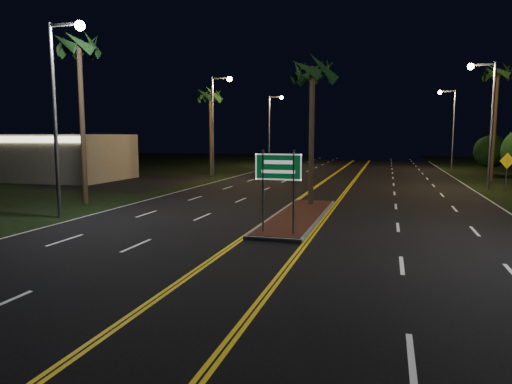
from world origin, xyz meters
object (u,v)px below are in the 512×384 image
(streetlight_right_far, at_px, (450,120))
(palm_left_near, at_px, (79,48))
(streetlight_left_near, at_px, (61,97))
(shrub_far, at_px, (491,151))
(commercial_building, at_px, (41,157))
(streetlight_left_mid, at_px, (217,115))
(car_far, at_px, (284,164))
(highway_sign, at_px, (278,175))
(warning_sign, at_px, (507,166))
(streetlight_right_mid, at_px, (487,111))
(palm_right_far, at_px, (498,74))
(streetlight_left_far, at_px, (272,122))
(palm_median, at_px, (312,71))
(palm_left_far, at_px, (210,96))
(car_near, at_px, (268,165))
(median_island, at_px, (298,216))

(streetlight_right_far, height_order, palm_left_near, palm_left_near)
(streetlight_left_near, xyz_separation_m, shrub_far, (24.41, 32.00, -3.32))
(commercial_building, distance_m, shrub_far, 42.90)
(streetlight_left_near, height_order, streetlight_right_far, same)
(streetlight_left_mid, height_order, car_far, streetlight_left_mid)
(highway_sign, height_order, warning_sign, highway_sign)
(streetlight_right_mid, height_order, palm_right_far, palm_right_far)
(highway_sign, bearing_deg, car_far, 102.31)
(palm_left_near, height_order, shrub_far, palm_left_near)
(streetlight_left_near, xyz_separation_m, streetlight_left_far, (0.00, 40.00, 0.00))
(palm_left_near, xyz_separation_m, warning_sign, (24.58, 13.74, -6.91))
(palm_median, xyz_separation_m, palm_right_far, (12.80, 19.50, 1.87))
(streetlight_left_mid, relative_size, streetlight_right_far, 1.00)
(commercial_building, bearing_deg, streetlight_left_mid, 14.61)
(streetlight_left_mid, distance_m, streetlight_right_mid, 21.32)
(highway_sign, xyz_separation_m, car_far, (-7.00, 32.10, -1.60))
(streetlight_left_near, distance_m, palm_median, 12.55)
(streetlight_left_far, bearing_deg, shrub_far, -18.14)
(streetlight_right_far, xyz_separation_m, palm_left_near, (-23.11, -34.00, 3.02))
(palm_median, distance_m, palm_left_near, 12.82)
(car_far, bearing_deg, palm_left_far, -129.87)
(streetlight_left_near, xyz_separation_m, palm_left_far, (-2.19, 24.00, 2.09))
(streetlight_left_near, relative_size, streetlight_right_mid, 1.00)
(commercial_building, height_order, streetlight_left_mid, streetlight_left_mid)
(palm_left_far, distance_m, palm_right_far, 25.72)
(highway_sign, xyz_separation_m, streetlight_right_mid, (10.61, 19.20, 3.25))
(commercial_building, xyz_separation_m, shrub_far, (39.80, 16.01, 0.33))
(palm_median, height_order, palm_left_far, palm_left_far)
(streetlight_left_mid, relative_size, palm_left_far, 1.02)
(warning_sign, bearing_deg, highway_sign, -143.81)
(streetlight_left_mid, bearing_deg, streetlight_right_mid, -5.38)
(commercial_building, distance_m, palm_right_far, 40.70)
(streetlight_left_far, bearing_deg, palm_left_near, -93.00)
(streetlight_left_far, height_order, car_far, streetlight_left_far)
(shrub_far, distance_m, warning_sign, 14.37)
(streetlight_left_far, relative_size, palm_left_far, 1.02)
(streetlight_left_near, relative_size, shrub_far, 2.27)
(highway_sign, bearing_deg, streetlight_right_mid, 61.07)
(streetlight_left_near, bearing_deg, palm_right_far, 48.00)
(streetlight_left_mid, xyz_separation_m, car_far, (3.61, 10.90, -4.86))
(streetlight_left_far, xyz_separation_m, car_near, (2.92, -13.11, -4.74))
(streetlight_right_mid, bearing_deg, palm_right_far, 74.71)
(streetlight_left_near, xyz_separation_m, palm_right_far, (23.41, 26.00, 3.49))
(streetlight_left_mid, xyz_separation_m, car_near, (2.92, 6.89, -4.74))
(streetlight_right_far, bearing_deg, palm_left_near, -124.21)
(median_island, xyz_separation_m, highway_sign, (0.00, -4.20, 2.32))
(car_near, distance_m, warning_sign, 21.81)
(highway_sign, height_order, commercial_building, commercial_building)
(median_island, distance_m, palm_median, 8.00)
(car_near, bearing_deg, streetlight_right_far, 30.44)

